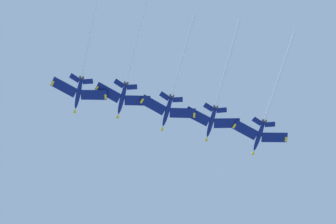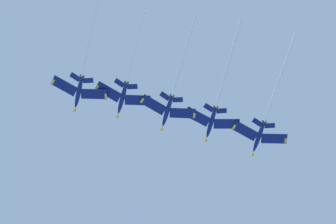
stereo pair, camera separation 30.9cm
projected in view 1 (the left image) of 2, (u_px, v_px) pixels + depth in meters
jet_far_left at (82, 75)px, 176.42m from camera, size 44.21×20.13×11.56m
jet_inner_left at (126, 84)px, 178.01m from camera, size 44.31×20.12×9.98m
jet_centre at (173, 92)px, 176.72m from camera, size 41.06×20.11×10.65m
jet_inner_right at (218, 98)px, 177.23m from camera, size 43.52×20.16×11.35m
jet_far_right at (266, 116)px, 178.19m from camera, size 45.11×20.14×11.10m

